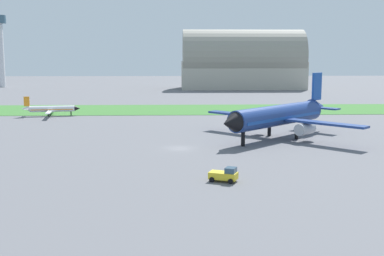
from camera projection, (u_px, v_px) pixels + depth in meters
name	position (u px, v px, depth m)	size (l,w,h in m)	color
ground_plane	(180.00, 148.00, 86.62)	(600.00, 600.00, 0.00)	slate
grass_taxiway_strip	(178.00, 110.00, 147.67)	(360.00, 28.00, 0.08)	#3D7533
airplane_midfield_jet	(280.00, 116.00, 96.46)	(28.08, 27.92, 12.54)	navy
airplane_taxiing_turboprop	(51.00, 109.00, 131.93)	(15.35, 17.87, 5.37)	white
pushback_tug_near_gate	(225.00, 175.00, 63.71)	(4.02, 3.13, 1.95)	yellow
hangar_distant	(242.00, 63.00, 238.12)	(58.88, 25.89, 28.37)	#B2AD9E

